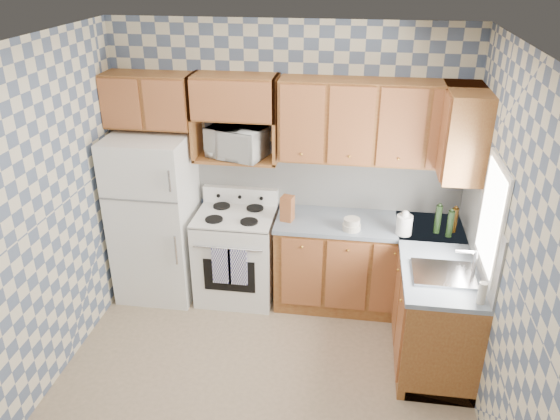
% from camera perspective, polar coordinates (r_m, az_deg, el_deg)
% --- Properties ---
extents(floor, '(3.40, 3.40, 0.00)m').
position_cam_1_polar(floor, '(4.72, -2.03, -17.84)').
color(floor, '#826E55').
rests_on(floor, ground).
extents(back_wall, '(3.40, 0.02, 2.70)m').
position_cam_1_polar(back_wall, '(5.35, 0.80, 4.90)').
color(back_wall, slate).
rests_on(back_wall, ground).
extents(right_wall, '(0.02, 3.20, 2.70)m').
position_cam_1_polar(right_wall, '(4.00, 22.48, -4.80)').
color(right_wall, slate).
rests_on(right_wall, ground).
extents(backsplash_back, '(2.60, 0.02, 0.56)m').
position_cam_1_polar(backsplash_back, '(5.36, 5.02, 3.12)').
color(backsplash_back, silver).
rests_on(backsplash_back, back_wall).
extents(backsplash_right, '(0.02, 1.60, 0.56)m').
position_cam_1_polar(backsplash_right, '(4.75, 20.07, -1.53)').
color(backsplash_right, silver).
rests_on(backsplash_right, right_wall).
extents(refrigerator, '(0.75, 0.70, 1.68)m').
position_cam_1_polar(refrigerator, '(5.55, -12.89, -0.75)').
color(refrigerator, white).
rests_on(refrigerator, floor).
extents(stove_body, '(0.76, 0.65, 0.90)m').
position_cam_1_polar(stove_body, '(5.53, -4.56, -4.81)').
color(stove_body, white).
rests_on(stove_body, floor).
extents(cooktop, '(0.76, 0.65, 0.02)m').
position_cam_1_polar(cooktop, '(5.31, -4.73, -0.58)').
color(cooktop, silver).
rests_on(cooktop, stove_body).
extents(backguard, '(0.76, 0.08, 0.17)m').
position_cam_1_polar(backguard, '(5.52, -4.14, 1.55)').
color(backguard, white).
rests_on(backguard, cooktop).
extents(dish_towel_left, '(0.18, 0.02, 0.38)m').
position_cam_1_polar(dish_towel_left, '(5.21, -6.12, -5.80)').
color(dish_towel_left, navy).
rests_on(dish_towel_left, stove_body).
extents(dish_towel_right, '(0.18, 0.02, 0.38)m').
position_cam_1_polar(dish_towel_right, '(5.18, -4.44, -5.95)').
color(dish_towel_right, navy).
rests_on(dish_towel_right, stove_body).
extents(base_cabinets_back, '(1.75, 0.60, 0.88)m').
position_cam_1_polar(base_cabinets_back, '(5.44, 9.00, -5.74)').
color(base_cabinets_back, brown).
rests_on(base_cabinets_back, floor).
extents(base_cabinets_right, '(0.60, 1.60, 0.88)m').
position_cam_1_polar(base_cabinets_right, '(5.07, 15.55, -9.01)').
color(base_cabinets_right, brown).
rests_on(base_cabinets_right, floor).
extents(countertop_back, '(1.77, 0.63, 0.04)m').
position_cam_1_polar(countertop_back, '(5.22, 9.34, -1.44)').
color(countertop_back, slate).
rests_on(countertop_back, base_cabinets_back).
extents(countertop_right, '(0.63, 1.60, 0.04)m').
position_cam_1_polar(countertop_right, '(4.83, 16.12, -4.50)').
color(countertop_right, slate).
rests_on(countertop_right, base_cabinets_right).
extents(upper_cabinets_back, '(1.75, 0.33, 0.74)m').
position_cam_1_polar(upper_cabinets_back, '(5.00, 10.11, 9.04)').
color(upper_cabinets_back, brown).
rests_on(upper_cabinets_back, back_wall).
extents(upper_cabinets_fridge, '(0.82, 0.33, 0.50)m').
position_cam_1_polar(upper_cabinets_fridge, '(5.33, -13.55, 11.10)').
color(upper_cabinets_fridge, brown).
rests_on(upper_cabinets_fridge, back_wall).
extents(upper_cabinets_right, '(0.33, 0.70, 0.74)m').
position_cam_1_polar(upper_cabinets_right, '(4.90, 18.53, 7.76)').
color(upper_cabinets_right, brown).
rests_on(upper_cabinets_right, right_wall).
extents(microwave_shelf, '(0.80, 0.33, 0.03)m').
position_cam_1_polar(microwave_shelf, '(5.25, -4.55, 5.39)').
color(microwave_shelf, brown).
rests_on(microwave_shelf, back_wall).
extents(microwave, '(0.61, 0.50, 0.29)m').
position_cam_1_polar(microwave, '(5.20, -4.54, 7.09)').
color(microwave, white).
rests_on(microwave, microwave_shelf).
extents(sink, '(0.48, 0.40, 0.03)m').
position_cam_1_polar(sink, '(4.52, 16.70, -6.43)').
color(sink, '#B7B7BC').
rests_on(sink, countertop_right).
extents(window, '(0.02, 0.66, 0.86)m').
position_cam_1_polar(window, '(4.34, 21.28, -0.68)').
color(window, white).
rests_on(window, right_wall).
extents(bottle_0, '(0.06, 0.06, 0.27)m').
position_cam_1_polar(bottle_0, '(5.09, 16.17, -0.93)').
color(bottle_0, black).
rests_on(bottle_0, countertop_back).
extents(bottle_1, '(0.06, 0.06, 0.25)m').
position_cam_1_polar(bottle_1, '(5.06, 17.35, -1.39)').
color(bottle_1, black).
rests_on(bottle_1, countertop_back).
extents(bottle_2, '(0.06, 0.06, 0.23)m').
position_cam_1_polar(bottle_2, '(5.16, 17.74, -1.01)').
color(bottle_2, '#4C300D').
rests_on(bottle_2, countertop_back).
extents(knife_block, '(0.13, 0.13, 0.24)m').
position_cam_1_polar(knife_block, '(5.12, 0.77, 0.17)').
color(knife_block, brown).
rests_on(knife_block, countertop_back).
extents(electric_kettle, '(0.14, 0.14, 0.18)m').
position_cam_1_polar(electric_kettle, '(5.01, 12.84, -1.54)').
color(electric_kettle, white).
rests_on(electric_kettle, countertop_back).
extents(food_containers, '(0.17, 0.17, 0.11)m').
position_cam_1_polar(food_containers, '(5.02, 7.50, -1.48)').
color(food_containers, beige).
rests_on(food_containers, countertop_back).
extents(soap_bottle, '(0.06, 0.06, 0.17)m').
position_cam_1_polar(soap_bottle, '(4.23, 20.37, -8.14)').
color(soap_bottle, beige).
rests_on(soap_bottle, countertop_right).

